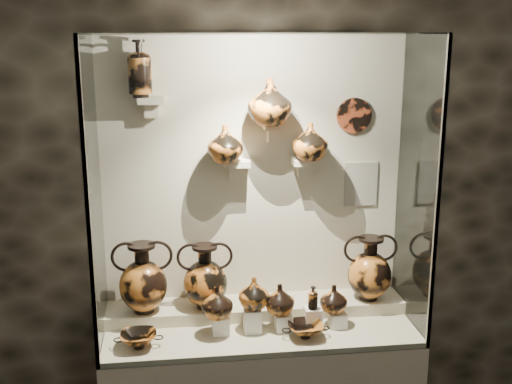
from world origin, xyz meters
TOP-DOWN VIEW (x-y plane):
  - wall_back at (0.00, 2.50)m, footprint 5.00×0.02m
  - front_tier at (0.00, 2.18)m, footprint 1.68×0.58m
  - rear_tier at (0.00, 2.35)m, footprint 1.70×0.25m
  - back_panel at (0.00, 2.50)m, footprint 1.70×0.03m
  - glass_front at (0.00, 1.88)m, footprint 1.70×0.01m
  - glass_left at (-0.85, 2.18)m, footprint 0.01×0.60m
  - glass_right at (0.85, 2.18)m, footprint 0.01×0.60m
  - glass_top at (0.00, 2.18)m, footprint 1.70×0.60m
  - frame_post_left at (-0.84, 1.89)m, footprint 0.02×0.02m
  - frame_post_right at (0.84, 1.89)m, footprint 0.02×0.02m
  - pedestal_a at (-0.22, 2.13)m, footprint 0.09×0.09m
  - pedestal_b at (-0.05, 2.13)m, footprint 0.09×0.09m
  - pedestal_c at (0.12, 2.13)m, footprint 0.09×0.09m
  - pedestal_d at (0.28, 2.13)m, footprint 0.09×0.09m
  - pedestal_e at (0.42, 2.13)m, footprint 0.09×0.09m
  - bracket_ul at (-0.55, 2.42)m, footprint 0.14×0.12m
  - bracket_ca at (-0.10, 2.42)m, footprint 0.14×0.12m
  - bracket_cb at (0.10, 2.42)m, footprint 0.10×0.12m
  - bracket_cc at (0.28, 2.42)m, footprint 0.14×0.12m
  - amphora_left at (-0.63, 2.31)m, footprint 0.32×0.32m
  - amphora_mid at (-0.29, 2.32)m, footprint 0.38×0.38m
  - amphora_right at (0.65, 2.32)m, footprint 0.33×0.33m
  - jug_a at (-0.24, 2.11)m, footprint 0.20×0.20m
  - jug_b at (-0.04, 2.15)m, footprint 0.20×0.20m
  - jug_c at (0.10, 2.14)m, footprint 0.20×0.20m
  - jug_e at (0.40, 2.15)m, footprint 0.19×0.19m
  - lekythos_small at (0.28, 2.11)m, footprint 0.08×0.08m
  - kylix_left at (-0.65, 2.03)m, footprint 0.27×0.24m
  - kylix_right at (0.22, 2.03)m, footprint 0.29×0.27m
  - lekythos_tall at (-0.60, 2.40)m, footprint 0.16×0.16m
  - ovoid_vase_a at (-0.17, 2.37)m, footprint 0.20×0.20m
  - ovoid_vase_b at (0.07, 2.35)m, footprint 0.26×0.26m
  - ovoid_vase_c at (0.30, 2.37)m, footprint 0.23×0.23m
  - wall_plate at (0.57, 2.47)m, footprint 0.20×0.02m
  - info_placard at (0.62, 2.47)m, footprint 0.19×0.01m

SIDE VIEW (x-z plane):
  - front_tier at x=0.00m, z-range 0.80..0.83m
  - rear_tier at x=0.00m, z-range 0.80..0.90m
  - pedestal_e at x=0.42m, z-range 0.83..0.91m
  - pedestal_c at x=0.12m, z-range 0.83..0.92m
  - kylix_right at x=0.22m, z-range 0.83..0.93m
  - kylix_left at x=-0.65m, z-range 0.83..0.93m
  - pedestal_a at x=-0.22m, z-range 0.83..0.93m
  - pedestal_d at x=0.28m, z-range 0.83..0.95m
  - pedestal_b at x=-0.05m, z-range 0.83..0.96m
  - jug_e at x=0.40m, z-range 0.91..1.07m
  - jug_c at x=0.10m, z-range 0.92..1.09m
  - jug_a at x=-0.24m, z-range 0.93..1.11m
  - lekythos_small at x=0.28m, z-range 0.95..1.10m
  - jug_b at x=-0.04m, z-range 0.96..1.13m
  - amphora_mid at x=-0.29m, z-range 0.90..1.27m
  - amphora_right at x=0.65m, z-range 0.90..1.27m
  - amphora_left at x=-0.63m, z-range 0.90..1.30m
  - info_placard at x=0.62m, z-range 1.42..1.67m
  - wall_back at x=0.00m, z-range 0.00..3.20m
  - back_panel at x=0.00m, z-range 0.80..2.40m
  - glass_front at x=0.00m, z-range 0.80..2.40m
  - glass_left at x=-0.85m, z-range 0.80..2.40m
  - glass_right at x=0.85m, z-range 0.80..2.40m
  - frame_post_left at x=-0.84m, z-range 0.80..2.40m
  - frame_post_right at x=0.84m, z-range 0.80..2.40m
  - bracket_ca at x=-0.10m, z-range 1.68..1.72m
  - bracket_cc at x=0.28m, z-range 1.68..1.72m
  - ovoid_vase_a at x=-0.17m, z-range 1.72..1.92m
  - ovoid_vase_c at x=0.30m, z-range 1.72..1.92m
  - bracket_cb at x=0.10m, z-range 1.88..1.92m
  - wall_plate at x=0.57m, z-range 1.84..2.04m
  - ovoid_vase_b at x=0.07m, z-range 1.92..2.16m
  - bracket_ul at x=-0.55m, z-range 2.03..2.07m
  - lekythos_tall at x=-0.60m, z-range 2.07..2.40m
  - glass_top at x=0.00m, z-range 2.39..2.40m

